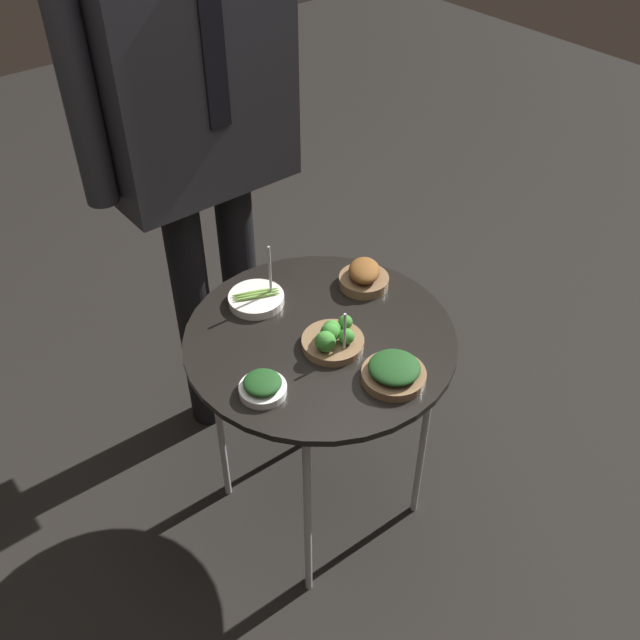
# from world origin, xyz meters

# --- Properties ---
(ground_plane) EXTENTS (8.00, 8.00, 0.00)m
(ground_plane) POSITION_xyz_m (0.00, 0.00, 0.00)
(ground_plane) COLOR black
(serving_cart) EXTENTS (0.68, 0.68, 0.69)m
(serving_cart) POSITION_xyz_m (0.00, 0.00, 0.64)
(serving_cart) COLOR black
(serving_cart) RESTS_ON ground_plane
(bowl_spinach_back_right) EXTENTS (0.11, 0.11, 0.05)m
(bowl_spinach_back_right) POSITION_xyz_m (-0.22, -0.07, 0.71)
(bowl_spinach_back_right) COLOR white
(bowl_spinach_back_right) RESTS_ON serving_cart
(bowl_broccoli_near_rim) EXTENTS (0.15, 0.15, 0.13)m
(bowl_broccoli_near_rim) POSITION_xyz_m (-0.00, -0.05, 0.72)
(bowl_broccoli_near_rim) COLOR brown
(bowl_broccoli_near_rim) RESTS_ON serving_cart
(bowl_asparagus_mid_right) EXTENTS (0.15, 0.15, 0.17)m
(bowl_asparagus_mid_right) POSITION_xyz_m (-0.05, 0.20, 0.70)
(bowl_asparagus_mid_right) COLOR silver
(bowl_asparagus_mid_right) RESTS_ON serving_cart
(bowl_roast_far_rim) EXTENTS (0.14, 0.14, 0.07)m
(bowl_roast_far_rim) POSITION_xyz_m (0.22, 0.09, 0.72)
(bowl_roast_far_rim) COLOR brown
(bowl_roast_far_rim) RESTS_ON serving_cart
(bowl_spinach_center) EXTENTS (0.15, 0.15, 0.06)m
(bowl_spinach_center) POSITION_xyz_m (0.04, -0.23, 0.71)
(bowl_spinach_center) COLOR brown
(bowl_spinach_center) RESTS_ON serving_cart
(waiter_figure) EXTENTS (0.66, 0.25, 1.78)m
(waiter_figure) POSITION_xyz_m (0.01, 0.53, 1.13)
(waiter_figure) COLOR black
(waiter_figure) RESTS_ON ground_plane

